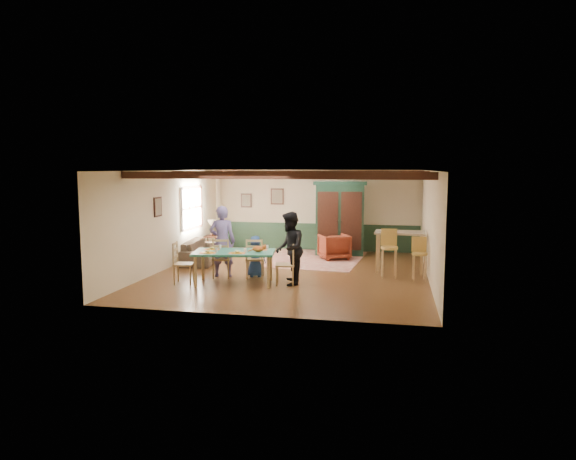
% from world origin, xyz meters
% --- Properties ---
extents(floor, '(8.00, 8.00, 0.00)m').
position_xyz_m(floor, '(0.00, 0.00, 0.00)').
color(floor, '#4E2D16').
rests_on(floor, ground).
extents(wall_back, '(7.00, 0.02, 2.70)m').
position_xyz_m(wall_back, '(0.00, 4.00, 1.35)').
color(wall_back, beige).
rests_on(wall_back, floor).
extents(wall_left, '(0.02, 8.00, 2.70)m').
position_xyz_m(wall_left, '(-3.50, 0.00, 1.35)').
color(wall_left, beige).
rests_on(wall_left, floor).
extents(wall_right, '(0.02, 8.00, 2.70)m').
position_xyz_m(wall_right, '(3.50, 0.00, 1.35)').
color(wall_right, beige).
rests_on(wall_right, floor).
extents(ceiling, '(7.00, 8.00, 0.02)m').
position_xyz_m(ceiling, '(0.00, 0.00, 2.70)').
color(ceiling, white).
rests_on(ceiling, wall_back).
extents(wainscot_back, '(6.95, 0.03, 0.90)m').
position_xyz_m(wainscot_back, '(0.00, 3.98, 0.45)').
color(wainscot_back, '#1C3422').
rests_on(wainscot_back, floor).
extents(ceiling_beam_front, '(6.95, 0.16, 0.16)m').
position_xyz_m(ceiling_beam_front, '(0.00, -2.30, 2.61)').
color(ceiling_beam_front, black).
rests_on(ceiling_beam_front, ceiling).
extents(ceiling_beam_mid, '(6.95, 0.16, 0.16)m').
position_xyz_m(ceiling_beam_mid, '(0.00, 0.40, 2.61)').
color(ceiling_beam_mid, black).
rests_on(ceiling_beam_mid, ceiling).
extents(ceiling_beam_back, '(6.95, 0.16, 0.16)m').
position_xyz_m(ceiling_beam_back, '(0.00, 3.00, 2.61)').
color(ceiling_beam_back, black).
rests_on(ceiling_beam_back, ceiling).
extents(window_left, '(0.06, 1.60, 1.30)m').
position_xyz_m(window_left, '(-3.47, 1.70, 1.55)').
color(window_left, white).
rests_on(window_left, wall_left).
extents(picture_left_wall, '(0.04, 0.42, 0.52)m').
position_xyz_m(picture_left_wall, '(-3.47, -0.60, 1.75)').
color(picture_left_wall, gray).
rests_on(picture_left_wall, wall_left).
extents(picture_back_a, '(0.45, 0.04, 0.55)m').
position_xyz_m(picture_back_a, '(-1.30, 3.97, 1.80)').
color(picture_back_a, gray).
rests_on(picture_back_a, wall_back).
extents(picture_back_b, '(0.38, 0.04, 0.48)m').
position_xyz_m(picture_back_b, '(-2.40, 3.97, 1.65)').
color(picture_back_b, gray).
rests_on(picture_back_b, wall_back).
extents(dining_table, '(2.05, 1.36, 0.79)m').
position_xyz_m(dining_table, '(-1.09, -1.53, 0.40)').
color(dining_table, '#216B59').
rests_on(dining_table, floor).
extents(dining_chair_far_left, '(0.52, 0.53, 1.00)m').
position_xyz_m(dining_chair_far_left, '(-1.63, -0.86, 0.50)').
color(dining_chair_far_left, '#A58252').
rests_on(dining_chair_far_left, floor).
extents(dining_chair_far_right, '(0.52, 0.53, 1.00)m').
position_xyz_m(dining_chair_far_right, '(-0.80, -0.71, 0.50)').
color(dining_chair_far_right, '#A58252').
rests_on(dining_chair_far_right, floor).
extents(dining_chair_end_left, '(0.53, 0.52, 1.00)m').
position_xyz_m(dining_chair_end_left, '(-2.29, -1.74, 0.50)').
color(dining_chair_end_left, '#A58252').
rests_on(dining_chair_end_left, floor).
extents(dining_chair_end_right, '(0.53, 0.52, 1.00)m').
position_xyz_m(dining_chair_end_right, '(0.11, -1.33, 0.50)').
color(dining_chair_end_right, '#A58252').
rests_on(dining_chair_end_right, floor).
extents(person_man, '(0.73, 0.54, 1.82)m').
position_xyz_m(person_man, '(-1.65, -0.77, 0.91)').
color(person_man, '#6C5C9F').
rests_on(person_man, floor).
extents(person_woman, '(0.79, 0.95, 1.74)m').
position_xyz_m(person_woman, '(0.21, -1.31, 0.87)').
color(person_woman, black).
rests_on(person_woman, floor).
extents(person_child, '(0.57, 0.42, 1.06)m').
position_xyz_m(person_child, '(-0.81, -0.63, 0.53)').
color(person_child, navy).
rests_on(person_child, floor).
extents(cat, '(0.40, 0.21, 0.19)m').
position_xyz_m(cat, '(-0.50, -1.54, 0.89)').
color(cat, '#CC5E24').
rests_on(cat, dining_table).
extents(place_setting_near_left, '(0.47, 0.38, 0.11)m').
position_xyz_m(place_setting_near_left, '(-1.62, -1.89, 0.85)').
color(place_setting_near_left, orange).
rests_on(place_setting_near_left, dining_table).
extents(place_setting_near_center, '(0.47, 0.38, 0.11)m').
position_xyz_m(place_setting_near_center, '(-0.94, -1.78, 0.85)').
color(place_setting_near_center, orange).
rests_on(place_setting_near_center, dining_table).
extents(place_setting_far_left, '(0.47, 0.38, 0.11)m').
position_xyz_m(place_setting_far_left, '(-1.71, -1.37, 0.85)').
color(place_setting_far_left, orange).
rests_on(place_setting_far_left, dining_table).
extents(place_setting_far_right, '(0.47, 0.38, 0.11)m').
position_xyz_m(place_setting_far_right, '(-0.56, -1.18, 0.85)').
color(place_setting_far_right, orange).
rests_on(place_setting_far_right, dining_table).
extents(area_rug, '(3.19, 3.68, 0.01)m').
position_xyz_m(area_rug, '(0.19, 2.19, 0.01)').
color(area_rug, beige).
rests_on(area_rug, floor).
extents(armoire, '(1.70, 0.78, 2.34)m').
position_xyz_m(armoire, '(0.93, 3.14, 1.17)').
color(armoire, '#122E20').
rests_on(armoire, floor).
extents(armchair, '(1.11, 1.12, 0.77)m').
position_xyz_m(armchair, '(0.86, 2.32, 0.38)').
color(armchair, '#541910').
rests_on(armchair, floor).
extents(sofa, '(1.14, 2.29, 0.64)m').
position_xyz_m(sofa, '(-2.92, 1.12, 0.32)').
color(sofa, '#44372A').
rests_on(sofa, floor).
extents(end_table, '(0.49, 0.49, 0.57)m').
position_xyz_m(end_table, '(-3.18, 2.61, 0.28)').
color(end_table, black).
rests_on(end_table, floor).
extents(table_lamp, '(0.31, 0.31, 0.52)m').
position_xyz_m(table_lamp, '(-3.18, 2.61, 0.83)').
color(table_lamp, tan).
rests_on(table_lamp, end_table).
extents(counter_table, '(1.34, 0.82, 1.09)m').
position_xyz_m(counter_table, '(2.79, 0.75, 0.55)').
color(counter_table, '#C4B198').
rests_on(counter_table, floor).
extents(bar_stool_left, '(0.48, 0.51, 1.22)m').
position_xyz_m(bar_stool_left, '(2.52, 0.04, 0.61)').
color(bar_stool_left, tan).
rests_on(bar_stool_left, floor).
extents(bar_stool_right, '(0.41, 0.45, 1.07)m').
position_xyz_m(bar_stool_right, '(3.26, -0.22, 0.54)').
color(bar_stool_right, tan).
rests_on(bar_stool_right, floor).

